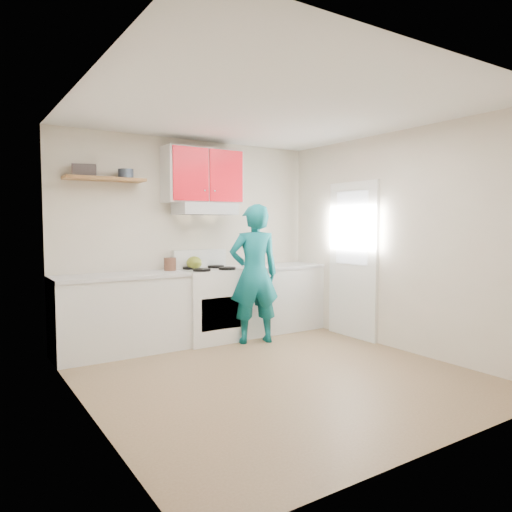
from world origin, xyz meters
TOP-DOWN VIEW (x-y plane):
  - floor at (0.00, 0.00)m, footprint 3.80×3.80m
  - ceiling at (0.00, 0.00)m, footprint 3.60×3.80m
  - back_wall at (0.00, 1.90)m, footprint 3.60×0.04m
  - front_wall at (0.00, -1.90)m, footprint 3.60×0.04m
  - left_wall at (-1.80, 0.00)m, footprint 0.04×3.80m
  - right_wall at (1.80, 0.00)m, footprint 0.04×3.80m
  - door at (1.78, 0.70)m, footprint 0.05×0.85m
  - door_glass at (1.75, 0.70)m, footprint 0.01×0.55m
  - counter_left at (-1.04, 1.60)m, footprint 1.52×0.60m
  - counter_right at (1.14, 1.60)m, footprint 1.32×0.60m
  - stove at (0.10, 1.57)m, footprint 0.76×0.65m
  - range_hood at (0.10, 1.68)m, footprint 0.76×0.44m
  - upper_cabinets at (0.10, 1.73)m, footprint 1.02×0.33m
  - shelf at (-1.15, 1.75)m, footprint 0.90×0.30m
  - books at (-1.37, 1.76)m, footprint 0.30×0.25m
  - tin at (-0.91, 1.74)m, footprint 0.22×0.22m
  - kettle at (-0.07, 1.67)m, footprint 0.24×0.24m
  - crock at (-0.38, 1.70)m, footprint 0.16×0.16m
  - cutting_board at (0.81, 1.60)m, footprint 0.34×0.26m
  - silicone_mat at (1.51, 1.57)m, footprint 0.34×0.29m
  - person at (0.52, 1.17)m, footprint 0.73×0.57m

SIDE VIEW (x-z plane):
  - floor at x=0.00m, z-range 0.00..0.00m
  - counter_left at x=-1.04m, z-range 0.00..0.90m
  - counter_right at x=1.14m, z-range 0.00..0.90m
  - stove at x=0.10m, z-range 0.00..0.92m
  - person at x=0.52m, z-range 0.00..1.75m
  - silicone_mat at x=1.51m, z-range 0.90..0.91m
  - cutting_board at x=0.81m, z-range 0.90..0.92m
  - crock at x=-0.38m, z-range 0.90..1.08m
  - kettle at x=-0.07m, z-range 0.92..1.09m
  - door at x=1.78m, z-range 0.00..2.05m
  - back_wall at x=0.00m, z-range 0.00..2.60m
  - front_wall at x=0.00m, z-range 0.00..2.60m
  - left_wall at x=-1.80m, z-range 0.00..2.60m
  - right_wall at x=1.80m, z-range 0.00..2.60m
  - door_glass at x=1.75m, z-range 0.98..1.92m
  - range_hood at x=0.10m, z-range 1.62..1.77m
  - shelf at x=-1.15m, z-range 2.00..2.04m
  - tin at x=-0.91m, z-range 2.04..2.15m
  - books at x=-1.37m, z-range 2.04..2.17m
  - upper_cabinets at x=0.10m, z-range 1.77..2.47m
  - ceiling at x=0.00m, z-range 2.58..2.62m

